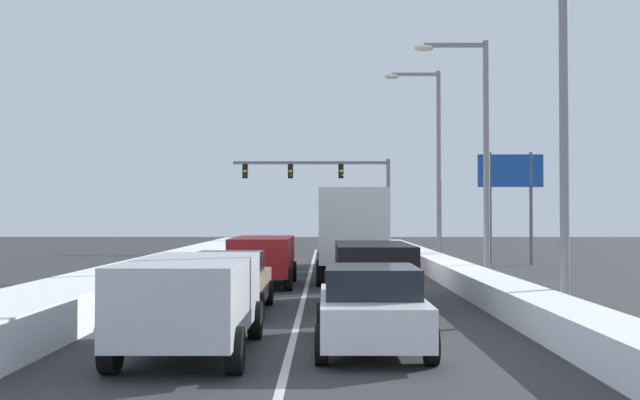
{
  "coord_description": "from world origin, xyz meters",
  "views": [
    {
      "loc": [
        0.62,
        -6.99,
        2.44
      ],
      "look_at": [
        0.38,
        31.39,
        3.18
      ],
      "focal_mm": 43.26,
      "sensor_mm": 36.0,
      "label": 1
    }
  ],
  "objects_px": {
    "box_truck_right_lane_third": "(351,229)",
    "sedan_tan_center_lane_second": "(229,282)",
    "street_lamp_right_mid": "(476,139)",
    "sedan_charcoal_right_lane_fourth": "(344,250)",
    "sedan_green_center_lane_fourth": "(267,254)",
    "street_lamp_right_far": "(432,151)",
    "roadside_sign_right": "(510,183)",
    "street_lamp_right_near": "(550,95)",
    "suv_red_center_lane_third": "(263,256)",
    "sedan_white_right_lane_nearest": "(371,307)",
    "traffic_light_gantry": "(333,181)",
    "suv_silver_center_lane_nearest": "(192,296)",
    "suv_black_right_lane_second": "(373,268)"
  },
  "relations": [
    {
      "from": "sedan_white_right_lane_nearest",
      "to": "sedan_tan_center_lane_second",
      "type": "distance_m",
      "value": 6.16
    },
    {
      "from": "sedan_charcoal_right_lane_fourth",
      "to": "suv_red_center_lane_third",
      "type": "distance_m",
      "value": 10.3
    },
    {
      "from": "suv_silver_center_lane_nearest",
      "to": "sedan_tan_center_lane_second",
      "type": "bearing_deg",
      "value": 90.81
    },
    {
      "from": "sedan_white_right_lane_nearest",
      "to": "sedan_charcoal_right_lane_fourth",
      "type": "distance_m",
      "value": 22.24
    },
    {
      "from": "sedan_charcoal_right_lane_fourth",
      "to": "suv_red_center_lane_third",
      "type": "xyz_separation_m",
      "value": [
        -3.02,
        -9.85,
        0.25
      ]
    },
    {
      "from": "suv_red_center_lane_third",
      "to": "roadside_sign_right",
      "type": "relative_size",
      "value": 0.89
    },
    {
      "from": "sedan_charcoal_right_lane_fourth",
      "to": "street_lamp_right_mid",
      "type": "height_order",
      "value": "street_lamp_right_mid"
    },
    {
      "from": "street_lamp_right_near",
      "to": "suv_black_right_lane_second",
      "type": "bearing_deg",
      "value": 148.47
    },
    {
      "from": "sedan_tan_center_lane_second",
      "to": "roadside_sign_right",
      "type": "bearing_deg",
      "value": 58.02
    },
    {
      "from": "suv_silver_center_lane_nearest",
      "to": "roadside_sign_right",
      "type": "height_order",
      "value": "roadside_sign_right"
    },
    {
      "from": "street_lamp_right_far",
      "to": "suv_black_right_lane_second",
      "type": "bearing_deg",
      "value": -103.61
    },
    {
      "from": "roadside_sign_right",
      "to": "suv_silver_center_lane_nearest",
      "type": "bearing_deg",
      "value": -115.23
    },
    {
      "from": "street_lamp_right_near",
      "to": "roadside_sign_right",
      "type": "bearing_deg",
      "value": 79.07
    },
    {
      "from": "suv_red_center_lane_third",
      "to": "sedan_green_center_lane_fourth",
      "type": "distance_m",
      "value": 6.63
    },
    {
      "from": "sedan_charcoal_right_lane_fourth",
      "to": "street_lamp_right_far",
      "type": "distance_m",
      "value": 6.24
    },
    {
      "from": "sedan_green_center_lane_fourth",
      "to": "street_lamp_right_mid",
      "type": "relative_size",
      "value": 0.52
    },
    {
      "from": "suv_red_center_lane_third",
      "to": "roadside_sign_right",
      "type": "height_order",
      "value": "roadside_sign_right"
    },
    {
      "from": "box_truck_right_lane_third",
      "to": "sedan_green_center_lane_fourth",
      "type": "xyz_separation_m",
      "value": [
        -3.45,
        4.29,
        -1.14
      ]
    },
    {
      "from": "sedan_tan_center_lane_second",
      "to": "sedan_green_center_lane_fourth",
      "type": "distance_m",
      "value": 13.77
    },
    {
      "from": "suv_black_right_lane_second",
      "to": "sedan_charcoal_right_lane_fourth",
      "type": "height_order",
      "value": "suv_black_right_lane_second"
    },
    {
      "from": "suv_red_center_lane_third",
      "to": "sedan_green_center_lane_fourth",
      "type": "bearing_deg",
      "value": 93.02
    },
    {
      "from": "suv_black_right_lane_second",
      "to": "street_lamp_right_mid",
      "type": "distance_m",
      "value": 8.69
    },
    {
      "from": "sedan_white_right_lane_nearest",
      "to": "sedan_green_center_lane_fourth",
      "type": "xyz_separation_m",
      "value": [
        -3.31,
        19.01,
        0.0
      ]
    },
    {
      "from": "street_lamp_right_near",
      "to": "box_truck_right_lane_third",
      "type": "bearing_deg",
      "value": 112.36
    },
    {
      "from": "sedan_tan_center_lane_second",
      "to": "roadside_sign_right",
      "type": "distance_m",
      "value": 21.96
    },
    {
      "from": "suv_red_center_lane_third",
      "to": "traffic_light_gantry",
      "type": "distance_m",
      "value": 25.75
    },
    {
      "from": "sedan_green_center_lane_fourth",
      "to": "street_lamp_right_far",
      "type": "xyz_separation_m",
      "value": [
        7.5,
        3.05,
        4.67
      ]
    },
    {
      "from": "traffic_light_gantry",
      "to": "street_lamp_right_near",
      "type": "xyz_separation_m",
      "value": [
        4.76,
        -33.6,
        0.55
      ]
    },
    {
      "from": "sedan_white_right_lane_nearest",
      "to": "traffic_light_gantry",
      "type": "height_order",
      "value": "traffic_light_gantry"
    },
    {
      "from": "sedan_tan_center_lane_second",
      "to": "street_lamp_right_mid",
      "type": "relative_size",
      "value": 0.52
    },
    {
      "from": "sedan_white_right_lane_nearest",
      "to": "suv_black_right_lane_second",
      "type": "relative_size",
      "value": 0.92
    },
    {
      "from": "street_lamp_right_mid",
      "to": "box_truck_right_lane_third",
      "type": "bearing_deg",
      "value": 159.74
    },
    {
      "from": "sedan_white_right_lane_nearest",
      "to": "roadside_sign_right",
      "type": "height_order",
      "value": "roadside_sign_right"
    },
    {
      "from": "suv_black_right_lane_second",
      "to": "sedan_green_center_lane_fourth",
      "type": "height_order",
      "value": "suv_black_right_lane_second"
    },
    {
      "from": "sedan_tan_center_lane_second",
      "to": "sedan_green_center_lane_fourth",
      "type": "bearing_deg",
      "value": 90.28
    },
    {
      "from": "roadside_sign_right",
      "to": "sedan_green_center_lane_fourth",
      "type": "bearing_deg",
      "value": -158.11
    },
    {
      "from": "sedan_tan_center_lane_second",
      "to": "suv_red_center_lane_third",
      "type": "relative_size",
      "value": 0.92
    },
    {
      "from": "sedan_charcoal_right_lane_fourth",
      "to": "sedan_tan_center_lane_second",
      "type": "relative_size",
      "value": 1.0
    },
    {
      "from": "suv_black_right_lane_second",
      "to": "sedan_tan_center_lane_second",
      "type": "relative_size",
      "value": 1.09
    },
    {
      "from": "sedan_white_right_lane_nearest",
      "to": "suv_black_right_lane_second",
      "type": "distance_m",
      "value": 6.63
    },
    {
      "from": "box_truck_right_lane_third",
      "to": "sedan_tan_center_lane_second",
      "type": "distance_m",
      "value": 10.13
    },
    {
      "from": "suv_black_right_lane_second",
      "to": "sedan_tan_center_lane_second",
      "type": "xyz_separation_m",
      "value": [
        -3.7,
        -1.37,
        -0.25
      ]
    },
    {
      "from": "sedan_white_right_lane_nearest",
      "to": "suv_silver_center_lane_nearest",
      "type": "height_order",
      "value": "suv_silver_center_lane_nearest"
    },
    {
      "from": "sedan_charcoal_right_lane_fourth",
      "to": "sedan_green_center_lane_fourth",
      "type": "distance_m",
      "value": 4.67
    },
    {
      "from": "suv_red_center_lane_third",
      "to": "traffic_light_gantry",
      "type": "bearing_deg",
      "value": 83.95
    },
    {
      "from": "sedan_white_right_lane_nearest",
      "to": "sedan_tan_center_lane_second",
      "type": "xyz_separation_m",
      "value": [
        -3.25,
        5.24,
        0.0
      ]
    },
    {
      "from": "box_truck_right_lane_third",
      "to": "street_lamp_right_far",
      "type": "xyz_separation_m",
      "value": [
        4.06,
        7.34,
        3.53
      ]
    },
    {
      "from": "suv_red_center_lane_third",
      "to": "street_lamp_right_mid",
      "type": "xyz_separation_m",
      "value": [
        7.48,
        0.7,
        4.1
      ]
    },
    {
      "from": "sedan_charcoal_right_lane_fourth",
      "to": "suv_silver_center_lane_nearest",
      "type": "bearing_deg",
      "value": -98.03
    },
    {
      "from": "traffic_light_gantry",
      "to": "roadside_sign_right",
      "type": "bearing_deg",
      "value": -58.78
    }
  ]
}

